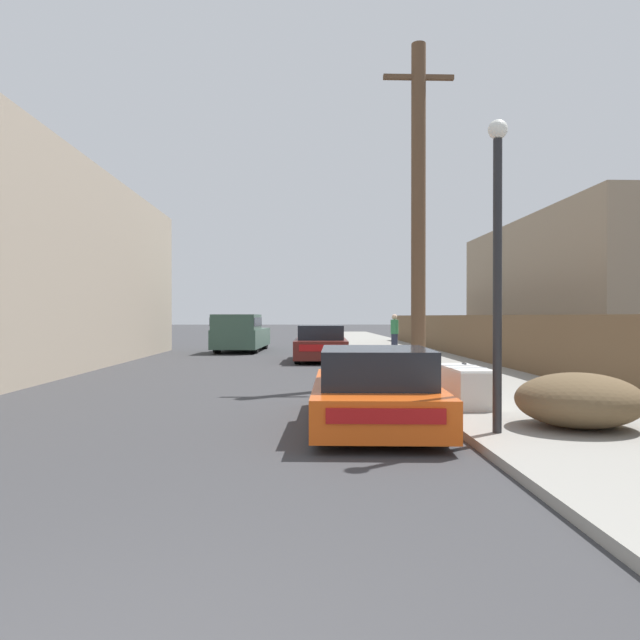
# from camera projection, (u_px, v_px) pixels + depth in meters

# --- Properties ---
(sidewalk_curb) EXTENTS (4.20, 63.00, 0.12)m
(sidewalk_curb) POSITION_uv_depth(u_px,v_px,m) (397.00, 352.00, 25.74)
(sidewalk_curb) COLOR gray
(sidewalk_curb) RESTS_ON ground
(discarded_fridge) EXTENTS (0.69, 1.73, 0.69)m
(discarded_fridge) POSITION_uv_depth(u_px,v_px,m) (464.00, 385.00, 10.17)
(discarded_fridge) COLOR silver
(discarded_fridge) RESTS_ON sidewalk_curb
(parked_sports_car_red) EXTENTS (2.08, 4.26, 1.21)m
(parked_sports_car_red) POSITION_uv_depth(u_px,v_px,m) (374.00, 390.00, 8.75)
(parked_sports_car_red) COLOR #E05114
(parked_sports_car_red) RESTS_ON ground
(car_parked_mid) EXTENTS (2.05, 4.36, 1.35)m
(car_parked_mid) POSITION_uv_depth(u_px,v_px,m) (321.00, 344.00, 21.42)
(car_parked_mid) COLOR #5B1E19
(car_parked_mid) RESTS_ON ground
(pickup_truck) EXTENTS (2.38, 5.68, 1.76)m
(pickup_truck) POSITION_uv_depth(u_px,v_px,m) (241.00, 333.00, 26.98)
(pickup_truck) COLOR #385647
(pickup_truck) RESTS_ON ground
(utility_pole) EXTENTS (1.80, 0.37, 8.49)m
(utility_pole) POSITION_uv_depth(u_px,v_px,m) (418.00, 208.00, 14.49)
(utility_pole) COLOR brown
(utility_pole) RESTS_ON sidewalk_curb
(street_lamp) EXTENTS (0.26, 0.26, 4.20)m
(street_lamp) POSITION_uv_depth(u_px,v_px,m) (497.00, 249.00, 7.64)
(street_lamp) COLOR #232326
(street_lamp) RESTS_ON sidewalk_curb
(brush_pile) EXTENTS (1.75, 1.60, 0.77)m
(brush_pile) POSITION_uv_depth(u_px,v_px,m) (579.00, 400.00, 8.03)
(brush_pile) COLOR brown
(brush_pile) RESTS_ON sidewalk_curb
(wooden_fence) EXTENTS (0.08, 34.74, 1.60)m
(wooden_fence) POSITION_uv_depth(u_px,v_px,m) (479.00, 338.00, 20.09)
(wooden_fence) COLOR brown
(wooden_fence) RESTS_ON sidewalk_curb
(building_right_house) EXTENTS (6.00, 13.50, 5.47)m
(building_right_house) POSITION_uv_depth(u_px,v_px,m) (590.00, 290.00, 22.64)
(building_right_house) COLOR gray
(building_right_house) RESTS_ON ground
(pedestrian) EXTENTS (0.34, 0.34, 1.65)m
(pedestrian) POSITION_uv_depth(u_px,v_px,m) (394.00, 333.00, 24.89)
(pedestrian) COLOR #282D42
(pedestrian) RESTS_ON sidewalk_curb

